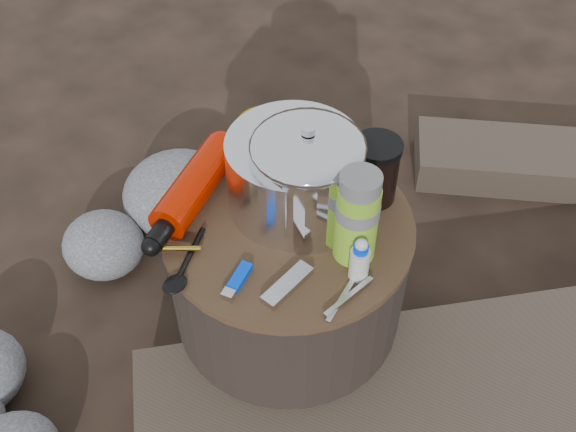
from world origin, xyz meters
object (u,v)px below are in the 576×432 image
Objects in this scene: stump at (288,293)px; fuel_bottle at (195,185)px; camping_pot at (307,176)px; thermos at (357,217)px; travel_mug at (375,171)px.

stump is 1.57× the size of fuel_bottle.
stump is 0.34m from camping_pot.
travel_mug is (-0.05, 0.15, -0.03)m from thermos.
stump is 2.54× the size of thermos.
stump is at bearing -107.88° from camping_pot.
fuel_bottle is (-0.20, -0.10, -0.07)m from camping_pot.
travel_mug is (0.09, 0.17, 0.30)m from stump.
camping_pot reaches higher than travel_mug.
thermos is at bearing -11.53° from camping_pot.
fuel_bottle is 0.35m from thermos.
thermos reaches higher than fuel_bottle.
stump is 0.36m from thermos.
thermos is 1.42× the size of travel_mug.
camping_pot reaches higher than fuel_bottle.
camping_pot is 0.67× the size of fuel_bottle.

